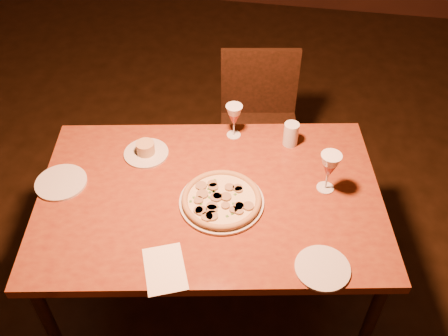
# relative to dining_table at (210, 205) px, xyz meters

# --- Properties ---
(floor) EXTENTS (7.00, 7.00, 0.00)m
(floor) POSITION_rel_dining_table_xyz_m (-0.13, -0.22, -0.68)
(floor) COLOR black
(floor) RESTS_ON ground
(dining_table) EXTENTS (1.54, 1.15, 0.75)m
(dining_table) POSITION_rel_dining_table_xyz_m (0.00, 0.00, 0.00)
(dining_table) COLOR brown
(dining_table) RESTS_ON floor
(chair_far) EXTENTS (0.49, 0.49, 0.88)m
(chair_far) POSITION_rel_dining_table_xyz_m (0.11, 0.82, -0.19)
(chair_far) COLOR black
(chair_far) RESTS_ON floor
(pizza_plate) EXTENTS (0.34, 0.34, 0.04)m
(pizza_plate) POSITION_rel_dining_table_xyz_m (0.06, -0.04, 0.09)
(pizza_plate) COLOR silver
(pizza_plate) RESTS_ON dining_table
(ramekin_saucer) EXTENTS (0.20, 0.20, 0.06)m
(ramekin_saucer) POSITION_rel_dining_table_xyz_m (-0.32, 0.19, 0.09)
(ramekin_saucer) COLOR silver
(ramekin_saucer) RESTS_ON dining_table
(wine_glass_far) EXTENTS (0.08, 0.08, 0.17)m
(wine_glass_far) POSITION_rel_dining_table_xyz_m (0.04, 0.38, 0.15)
(wine_glass_far) COLOR #B74C4C
(wine_glass_far) RESTS_ON dining_table
(wine_glass_right) EXTENTS (0.08, 0.08, 0.18)m
(wine_glass_right) POSITION_rel_dining_table_xyz_m (0.46, 0.12, 0.16)
(wine_glass_right) COLOR #B74C4C
(wine_glass_right) RESTS_ON dining_table
(water_tumbler) EXTENTS (0.07, 0.07, 0.11)m
(water_tumbler) POSITION_rel_dining_table_xyz_m (0.30, 0.37, 0.12)
(water_tumbler) COLOR silver
(water_tumbler) RESTS_ON dining_table
(side_plate_left) EXTENTS (0.21, 0.21, 0.01)m
(side_plate_left) POSITION_rel_dining_table_xyz_m (-0.62, -0.05, 0.07)
(side_plate_left) COLOR silver
(side_plate_left) RESTS_ON dining_table
(side_plate_near) EXTENTS (0.20, 0.20, 0.01)m
(side_plate_near) POSITION_rel_dining_table_xyz_m (0.47, -0.29, 0.07)
(side_plate_near) COLOR silver
(side_plate_near) RESTS_ON dining_table
(menu_card) EXTENTS (0.21, 0.24, 0.00)m
(menu_card) POSITION_rel_dining_table_xyz_m (-0.09, -0.38, 0.07)
(menu_card) COLOR white
(menu_card) RESTS_ON dining_table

